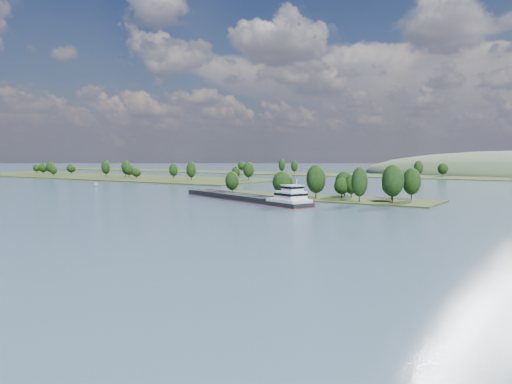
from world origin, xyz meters
The scene contains 6 objects.
ground centered at (0.00, 120.00, 0.00)m, with size 1800.00×1800.00×0.00m, color #3E566B.
tree_island centered at (7.32, 178.98, 4.30)m, with size 100.00×30.11×15.36m.
left_bank centered at (-227.92, 260.07, 0.93)m, with size 300.00×80.00×14.66m.
back_shoreline centered at (9.86, 399.91, 0.69)m, with size 900.00×60.00×15.40m.
cargo_barge centered at (-17.10, 156.02, 1.32)m, with size 75.45×37.35×10.50m.
motorboat centered at (-141.64, 182.41, 1.13)m, with size 2.20×5.86×2.26m, color silver.
Camera 1 is at (92.32, -7.78, 18.53)m, focal length 35.00 mm.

